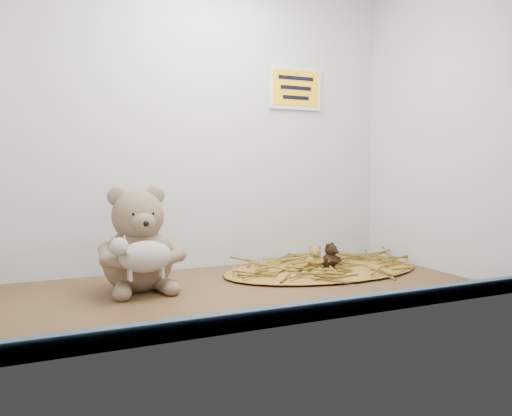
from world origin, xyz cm
name	(u,v)px	position (x,y,z in cm)	size (l,w,h in cm)	color
alcove_shell	(230,108)	(0.00, 9.00, 45.00)	(120.40, 60.20, 90.40)	#442817
front_rail	(301,313)	(0.00, -28.80, 1.80)	(119.28, 2.20, 3.60)	#38526B
straw_bed	(323,269)	(29.05, 10.39, 0.58)	(60.44, 35.09, 1.17)	brown
main_teddy	(138,238)	(-23.87, 9.87, 12.71)	(20.50, 21.64, 25.43)	#896E54
toy_lamb	(146,257)	(-23.87, 0.76, 9.68)	(15.71, 9.59, 10.15)	#B8B2A5
mini_teddy_tan	(315,256)	(26.91, 11.09, 4.42)	(5.23, 5.53, 6.49)	olive
mini_teddy_brown	(330,254)	(31.20, 9.69, 4.86)	(5.95, 6.28, 7.38)	black
wall_sign	(295,88)	(30.00, 29.40, 55.00)	(16.00, 1.20, 11.00)	#FFB70D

